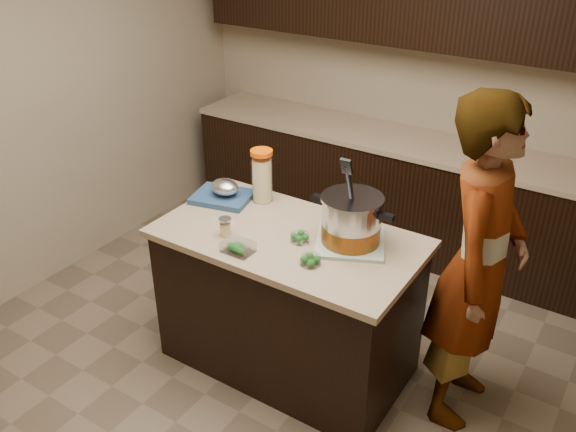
# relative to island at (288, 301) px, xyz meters

# --- Properties ---
(ground_plane) EXTENTS (4.00, 4.00, 0.00)m
(ground_plane) POSITION_rel_island_xyz_m (0.00, 0.00, -0.45)
(ground_plane) COLOR brown
(ground_plane) RESTS_ON ground
(room_shell) EXTENTS (4.04, 4.04, 2.72)m
(room_shell) POSITION_rel_island_xyz_m (0.00, 0.00, 1.26)
(room_shell) COLOR tan
(room_shell) RESTS_ON ground
(back_cabinets) EXTENTS (3.60, 0.63, 2.33)m
(back_cabinets) POSITION_rel_island_xyz_m (0.00, 1.74, 0.49)
(back_cabinets) COLOR black
(back_cabinets) RESTS_ON ground
(island) EXTENTS (1.46, 0.81, 0.90)m
(island) POSITION_rel_island_xyz_m (0.00, 0.00, 0.00)
(island) COLOR black
(island) RESTS_ON ground
(dish_towel) EXTENTS (0.48, 0.48, 0.02)m
(dish_towel) POSITION_rel_island_xyz_m (0.33, 0.11, 0.46)
(dish_towel) COLOR #619167
(dish_towel) RESTS_ON island
(stock_pot) EXTENTS (0.47, 0.33, 0.47)m
(stock_pot) POSITION_rel_island_xyz_m (0.33, 0.11, 0.58)
(stock_pot) COLOR #B7B7BC
(stock_pot) RESTS_ON dish_towel
(lemonade_pitcher) EXTENTS (0.17, 0.17, 0.32)m
(lemonade_pitcher) POSITION_rel_island_xyz_m (-0.36, 0.27, 0.60)
(lemonade_pitcher) COLOR #D2BF80
(lemonade_pitcher) RESTS_ON island
(mason_jar) EXTENTS (0.09, 0.09, 0.11)m
(mason_jar) POSITION_rel_island_xyz_m (-0.28, -0.19, 0.50)
(mason_jar) COLOR #D2BF80
(mason_jar) RESTS_ON island
(broccoli_tub_left) EXTENTS (0.11, 0.11, 0.05)m
(broccoli_tub_left) POSITION_rel_island_xyz_m (0.09, -0.02, 0.47)
(broccoli_tub_left) COLOR silver
(broccoli_tub_left) RESTS_ON island
(broccoli_tub_right) EXTENTS (0.14, 0.14, 0.05)m
(broccoli_tub_right) POSITION_rel_island_xyz_m (0.25, -0.18, 0.47)
(broccoli_tub_right) COLOR silver
(broccoli_tub_right) RESTS_ON island
(broccoli_tub_rect) EXTENTS (0.16, 0.12, 0.06)m
(broccoli_tub_rect) POSITION_rel_island_xyz_m (-0.13, -0.28, 0.47)
(broccoli_tub_rect) COLOR silver
(broccoli_tub_rect) RESTS_ON island
(blue_tray) EXTENTS (0.39, 0.34, 0.13)m
(blue_tray) POSITION_rel_island_xyz_m (-0.56, 0.14, 0.49)
(blue_tray) COLOR navy
(blue_tray) RESTS_ON island
(person) EXTENTS (0.47, 0.69, 1.82)m
(person) POSITION_rel_island_xyz_m (0.98, 0.24, 0.46)
(person) COLOR gray
(person) RESTS_ON ground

